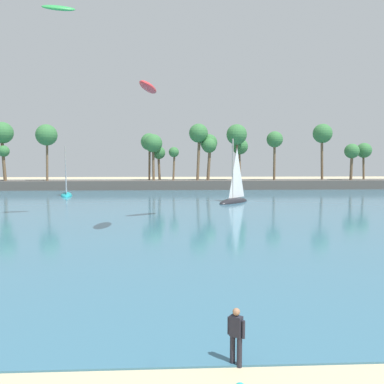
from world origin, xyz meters
TOP-DOWN VIEW (x-y plane):
  - sea at (0.00, 59.78)m, footprint 220.00×106.92m
  - palm_headland at (1.65, 73.17)m, footprint 97.43×6.62m
  - person_at_waterline at (3.17, 6.41)m, footprint 0.45×0.38m
  - sailboat_near_shore at (9.64, 48.29)m, footprint 5.53×6.01m
  - sailboat_mid_bay at (-15.53, 59.14)m, footprint 3.18×6.04m
  - kite_aloft_high_over_bay at (-0.40, 25.68)m, footprint 1.62×3.81m
  - kite_aloft_drifting_left at (-8.53, 32.12)m, footprint 3.01×1.64m

SIDE VIEW (x-z plane):
  - sea at x=0.00m, z-range 0.00..0.06m
  - sailboat_mid_bay at x=-15.53m, z-range -3.38..5.01m
  - sailboat_near_shore at x=9.64m, z-range -3.68..5.44m
  - person_at_waterline at x=3.17m, z-range 0.06..1.73m
  - palm_headland at x=1.65m, z-range -2.39..10.57m
  - kite_aloft_high_over_bay at x=-0.40m, z-range 10.63..11.63m
  - kite_aloft_drifting_left at x=-8.53m, z-range 18.62..19.45m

